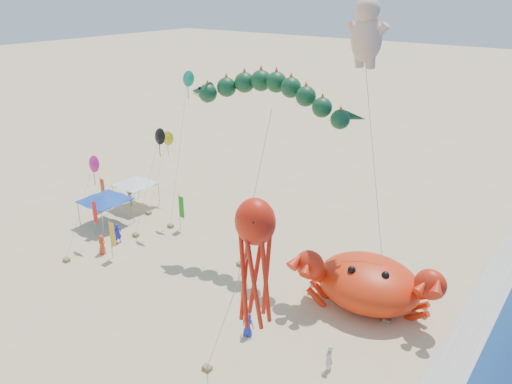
# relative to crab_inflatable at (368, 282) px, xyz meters

# --- Properties ---
(ground) EXTENTS (320.00, 320.00, 0.00)m
(ground) POSITION_rel_crab_inflatable_xyz_m (-5.77, -3.44, -1.75)
(ground) COLOR #D1B784
(ground) RESTS_ON ground
(foam_strip) EXTENTS (320.00, 320.00, 0.00)m
(foam_strip) POSITION_rel_crab_inflatable_xyz_m (6.23, -3.44, -1.75)
(foam_strip) COLOR silver
(foam_strip) RESTS_ON ground
(crab_inflatable) EXTENTS (9.08, 7.38, 3.98)m
(crab_inflatable) POSITION_rel_crab_inflatable_xyz_m (0.00, 0.00, 0.00)
(crab_inflatable) COLOR red
(crab_inflatable) RESTS_ON ground
(dragon_kite) EXTENTS (12.49, 4.72, 13.39)m
(dragon_kite) POSITION_rel_crab_inflatable_xyz_m (-8.76, 1.47, 10.28)
(dragon_kite) COLOR #103D20
(dragon_kite) RESTS_ON ground
(cherub_kite) EXTENTS (6.36, 5.85, 18.70)m
(cherub_kite) POSITION_rel_crab_inflatable_xyz_m (-3.23, 3.92, 14.83)
(cherub_kite) COLOR #F5BD95
(cherub_kite) RESTS_ON ground
(octopus_kite) EXTENTS (4.28, 1.68, 10.78)m
(octopus_kite) POSITION_rel_crab_inflatable_xyz_m (-1.23, -10.35, 6.38)
(octopus_kite) COLOR red
(octopus_kite) RESTS_ON ground
(canopy_blue) EXTENTS (3.81, 3.81, 2.71)m
(canopy_blue) POSITION_rel_crab_inflatable_xyz_m (-23.13, -2.35, 0.69)
(canopy_blue) COLOR gray
(canopy_blue) RESTS_ON ground
(canopy_white) EXTENTS (3.45, 3.45, 2.71)m
(canopy_white) POSITION_rel_crab_inflatable_xyz_m (-23.91, 1.68, 0.69)
(canopy_white) COLOR gray
(canopy_white) RESTS_ON ground
(feather_flags) EXTENTS (9.20, 6.61, 3.20)m
(feather_flags) POSITION_rel_crab_inflatable_xyz_m (-20.72, -2.46, 0.26)
(feather_flags) COLOR gray
(feather_flags) RESTS_ON ground
(beachgoers) EXTENTS (26.24, 9.10, 1.72)m
(beachgoers) POSITION_rel_crab_inflatable_xyz_m (-15.48, -3.59, -0.94)
(beachgoers) COLOR #1F2BB5
(beachgoers) RESTS_ON ground
(small_kites) EXTENTS (5.61, 12.86, 12.74)m
(small_kites) POSITION_rel_crab_inflatable_xyz_m (-20.18, 0.81, 5.61)
(small_kites) COLOR gold
(small_kites) RESTS_ON ground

